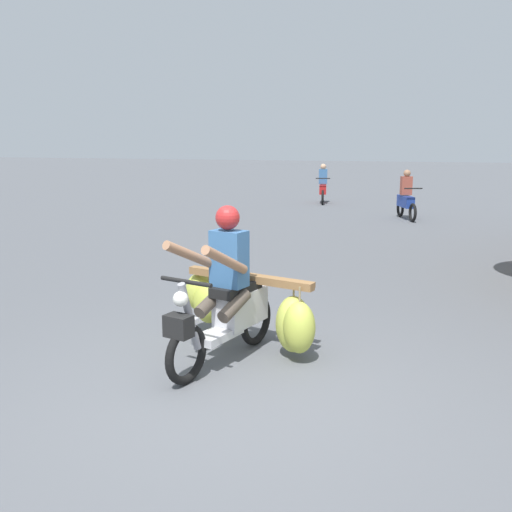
% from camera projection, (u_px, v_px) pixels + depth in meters
% --- Properties ---
extents(ground_plane, '(120.00, 120.00, 0.00)m').
position_uv_depth(ground_plane, '(239.00, 399.00, 4.88)').
color(ground_plane, '#56595E').
extents(motorbike_main_loaded, '(1.70, 1.93, 1.58)m').
position_uv_depth(motorbike_main_loaded, '(237.00, 303.00, 5.88)').
color(motorbike_main_loaded, black).
rests_on(motorbike_main_loaded, ground).
extents(motorbike_distant_ahead_left, '(0.77, 1.53, 1.40)m').
position_uv_depth(motorbike_distant_ahead_left, '(406.00, 199.00, 16.08)').
color(motorbike_distant_ahead_left, black).
rests_on(motorbike_distant_ahead_left, ground).
extents(motorbike_distant_ahead_right, '(0.58, 1.60, 1.40)m').
position_uv_depth(motorbike_distant_ahead_right, '(323.00, 187.00, 20.25)').
color(motorbike_distant_ahead_right, black).
rests_on(motorbike_distant_ahead_right, ground).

